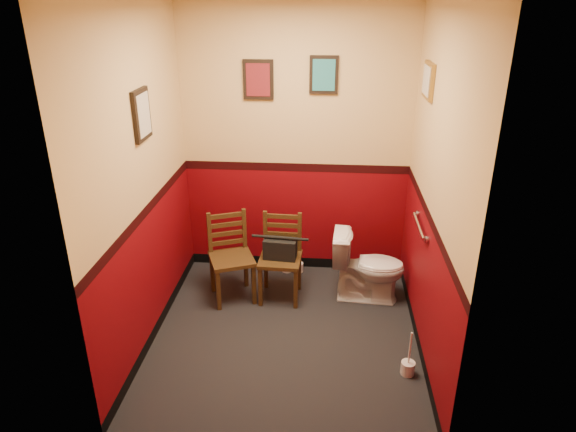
% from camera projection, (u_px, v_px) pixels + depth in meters
% --- Properties ---
extents(floor, '(2.20, 2.40, 0.00)m').
position_uv_depth(floor, '(286.00, 335.00, 4.38)').
color(floor, black).
rests_on(floor, ground).
extents(wall_back, '(2.20, 0.00, 2.70)m').
position_uv_depth(wall_back, '(296.00, 143.00, 4.94)').
color(wall_back, '#60040A').
rests_on(wall_back, ground).
extents(wall_front, '(2.20, 0.00, 2.70)m').
position_uv_depth(wall_front, '(266.00, 264.00, 2.75)').
color(wall_front, '#60040A').
rests_on(wall_front, ground).
extents(wall_left, '(0.00, 2.40, 2.70)m').
position_uv_depth(wall_left, '(142.00, 183.00, 3.92)').
color(wall_left, '#60040A').
rests_on(wall_left, ground).
extents(wall_right, '(0.00, 2.40, 2.70)m').
position_uv_depth(wall_right, '(435.00, 191.00, 3.76)').
color(wall_right, '#60040A').
rests_on(wall_right, ground).
extents(grab_bar, '(0.05, 0.56, 0.06)m').
position_uv_depth(grab_bar, '(419.00, 226.00, 4.15)').
color(grab_bar, silver).
rests_on(grab_bar, wall_right).
extents(framed_print_back_a, '(0.28, 0.04, 0.36)m').
position_uv_depth(framed_print_back_a, '(258.00, 80.00, 4.71)').
color(framed_print_back_a, black).
rests_on(framed_print_back_a, wall_back).
extents(framed_print_back_b, '(0.26, 0.04, 0.34)m').
position_uv_depth(framed_print_back_b, '(324.00, 75.00, 4.64)').
color(framed_print_back_b, black).
rests_on(framed_print_back_b, wall_back).
extents(framed_print_left, '(0.04, 0.30, 0.38)m').
position_uv_depth(framed_print_left, '(142.00, 115.00, 3.81)').
color(framed_print_left, black).
rests_on(framed_print_left, wall_left).
extents(framed_print_right, '(0.04, 0.34, 0.28)m').
position_uv_depth(framed_print_right, '(428.00, 80.00, 4.03)').
color(framed_print_right, olive).
rests_on(framed_print_right, wall_right).
extents(toilet, '(0.70, 0.42, 0.66)m').
position_uv_depth(toilet, '(368.00, 267.00, 4.79)').
color(toilet, white).
rests_on(toilet, floor).
extents(toilet_brush, '(0.11, 0.11, 0.38)m').
position_uv_depth(toilet_brush, '(408.00, 367.00, 3.91)').
color(toilet_brush, silver).
rests_on(toilet_brush, floor).
extents(chair_left, '(0.50, 0.50, 0.83)m').
position_uv_depth(chair_left, '(231.00, 257.00, 4.79)').
color(chair_left, '#4A3116').
rests_on(chair_left, floor).
extents(chair_right, '(0.40, 0.40, 0.82)m').
position_uv_depth(chair_right, '(281.00, 257.00, 4.80)').
color(chair_right, '#4A3116').
rests_on(chair_right, floor).
extents(handbag, '(0.31, 0.18, 0.22)m').
position_uv_depth(handbag, '(280.00, 248.00, 4.72)').
color(handbag, black).
rests_on(handbag, chair_right).
extents(tp_stack, '(0.22, 0.14, 0.29)m').
position_uv_depth(tp_stack, '(293.00, 261.00, 5.33)').
color(tp_stack, silver).
rests_on(tp_stack, floor).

